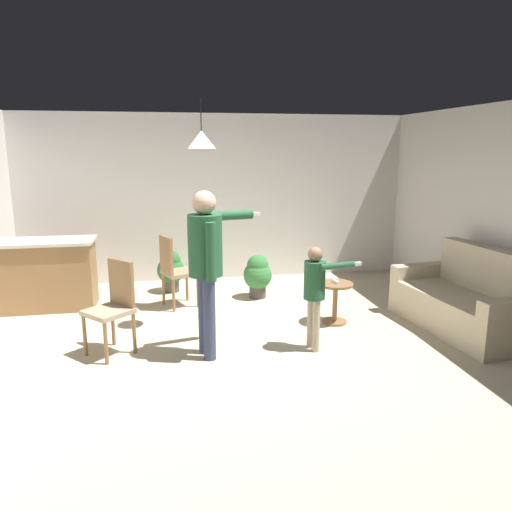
{
  "coord_description": "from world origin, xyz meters",
  "views": [
    {
      "loc": [
        -0.84,
        -4.87,
        2.15
      ],
      "look_at": [
        0.11,
        0.27,
        1.0
      ],
      "focal_mm": 34.36,
      "sensor_mm": 36.0,
      "label": 1
    }
  ],
  "objects": [
    {
      "name": "dining_chair_by_counter",
      "position": [
        -0.75,
        1.72,
        0.55
      ],
      "size": [
        0.55,
        0.55,
        1.0
      ],
      "rotation": [
        0.0,
        0.0,
        5.09
      ],
      "color": "olive",
      "rests_on": "ground"
    },
    {
      "name": "dining_chair_near_wall",
      "position": [
        -1.43,
        0.27,
        0.55
      ],
      "size": [
        0.59,
        0.59,
        1.0
      ],
      "rotation": [
        0.0,
        0.0,
        2.31
      ],
      "color": "olive",
      "rests_on": "ground"
    },
    {
      "name": "potted_plant_corner",
      "position": [
        -0.8,
        2.49,
        0.35
      ],
      "size": [
        0.41,
        0.41,
        0.64
      ],
      "color": "#4C4742",
      "rests_on": "ground"
    },
    {
      "name": "kitchen_counter",
      "position": [
        -2.45,
        1.99,
        0.48
      ],
      "size": [
        1.26,
        0.66,
        0.95
      ],
      "color": "olive",
      "rests_on": "ground"
    },
    {
      "name": "ground",
      "position": [
        0.0,
        0.0,
        0.0
      ],
      "size": [
        7.68,
        7.68,
        0.0
      ],
      "primitive_type": "plane",
      "color": "beige"
    },
    {
      "name": "side_table_by_couch",
      "position": [
        1.2,
        0.71,
        0.33
      ],
      "size": [
        0.44,
        0.44,
        0.52
      ],
      "color": "olive",
      "rests_on": "ground"
    },
    {
      "name": "ceiling_light_pendant",
      "position": [
        -0.41,
        0.82,
        2.25
      ],
      "size": [
        0.32,
        0.32,
        0.55
      ],
      "color": "silver"
    },
    {
      "name": "potted_plant_by_wall",
      "position": [
        0.44,
        1.94,
        0.35
      ],
      "size": [
        0.42,
        0.42,
        0.64
      ],
      "color": "#4C4742",
      "rests_on": "ground"
    },
    {
      "name": "couch_floral",
      "position": [
        2.67,
        0.22,
        0.33
      ],
      "size": [
        1.04,
        1.88,
        1.0
      ],
      "rotation": [
        0.0,
        0.0,
        1.68
      ],
      "color": "beige",
      "rests_on": "ground"
    },
    {
      "name": "person_adult",
      "position": [
        -0.45,
        -0.0,
        1.08
      ],
      "size": [
        0.81,
        0.62,
        1.75
      ],
      "rotation": [
        0.0,
        0.0,
        -1.37
      ],
      "color": "#384260",
      "rests_on": "ground"
    },
    {
      "name": "person_child",
      "position": [
        0.7,
        -0.04,
        0.71
      ],
      "size": [
        0.61,
        0.33,
        1.14
      ],
      "rotation": [
        0.0,
        0.0,
        -1.39
      ],
      "color": "tan",
      "rests_on": "ground"
    },
    {
      "name": "wall_back",
      "position": [
        0.0,
        3.2,
        1.35
      ],
      "size": [
        6.4,
        0.1,
        2.7
      ],
      "primitive_type": "cube",
      "color": "silver",
      "rests_on": "ground"
    },
    {
      "name": "spare_remote_on_table",
      "position": [
        1.19,
        0.7,
        0.54
      ],
      "size": [
        0.06,
        0.13,
        0.04
      ],
      "primitive_type": "cube",
      "rotation": [
        0.0,
        0.0,
        0.15
      ],
      "color": "white",
      "rests_on": "side_table_by_couch"
    }
  ]
}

